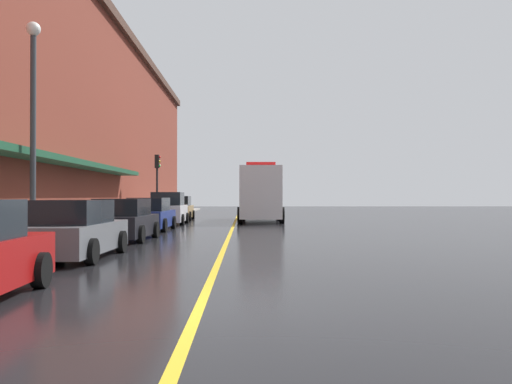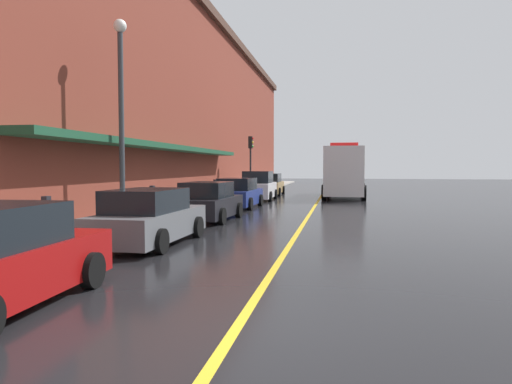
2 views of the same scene
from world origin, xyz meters
name	(u,v)px [view 1 (image 1 of 2)]	position (x,y,z in m)	size (l,w,h in m)	color
ground_plane	(234,223)	(0.00, 25.00, 0.00)	(112.00, 112.00, 0.00)	black
sidewalk_left	(132,222)	(-6.20, 25.00, 0.07)	(2.40, 70.00, 0.15)	#9E9B93
lane_center_stripe	(234,223)	(0.00, 25.00, 0.00)	(0.16, 70.00, 0.01)	gold
brick_building_left	(22,114)	(-12.46, 23.99, 6.46)	(11.29, 64.00, 12.90)	maroon
parked_car_1	(73,231)	(-3.88, 6.38, 0.73)	(2.09, 4.59, 1.55)	#595B60
parked_car_2	(124,221)	(-3.86, 12.23, 0.73)	(2.16, 4.18, 1.55)	black
parked_car_3	(150,215)	(-3.94, 18.14, 0.74)	(2.13, 4.35, 1.58)	navy
parked_car_4	(168,209)	(-3.87, 23.96, 0.87)	(2.12, 4.24, 1.88)	silver
parked_car_5	(178,209)	(-4.01, 29.56, 0.78)	(2.14, 4.83, 1.66)	#A5844C
box_truck	(261,194)	(1.68, 28.04, 1.77)	(3.03, 9.50, 3.70)	silver
parking_meter_0	(123,208)	(-5.35, 18.68, 1.06)	(0.14, 0.18, 1.33)	#4C4C51
parking_meter_1	(64,214)	(-5.35, 10.11, 1.06)	(0.14, 0.18, 1.33)	#4C4C51
street_lamp_left	(33,108)	(-5.95, 8.97, 4.40)	(0.44, 0.44, 6.94)	#33383D
traffic_light_near	(157,174)	(-5.29, 28.66, 3.16)	(0.38, 0.36, 4.30)	#232326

